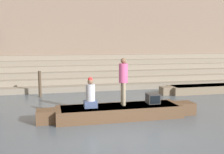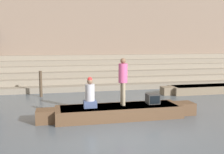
{
  "view_description": "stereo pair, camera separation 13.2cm",
  "coord_description": "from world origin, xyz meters",
  "views": [
    {
      "loc": [
        -2.04,
        -7.23,
        2.69
      ],
      "look_at": [
        0.33,
        2.91,
        1.35
      ],
      "focal_mm": 42.0,
      "sensor_mm": 36.0,
      "label": 1
    },
    {
      "loc": [
        -1.91,
        -7.26,
        2.69
      ],
      "look_at": [
        0.33,
        2.91,
        1.35
      ],
      "focal_mm": 42.0,
      "sensor_mm": 36.0,
      "label": 2
    }
  ],
  "objects": [
    {
      "name": "person_rowing",
      "position": [
        -0.73,
        1.7,
        0.89
      ],
      "size": [
        0.45,
        0.36,
        1.08
      ],
      "rotation": [
        0.0,
        0.0,
        -0.02
      ],
      "color": "#3D4C75",
      "rests_on": "rowboat_main"
    },
    {
      "name": "tv_set",
      "position": [
        1.65,
        1.8,
        0.63
      ],
      "size": [
        0.46,
        0.45,
        0.37
      ],
      "rotation": [
        0.0,
        0.0,
        -0.12
      ],
      "color": "#2D2D2D",
      "rests_on": "rowboat_main"
    },
    {
      "name": "mooring_post",
      "position": [
        -2.62,
        6.26,
        0.66
      ],
      "size": [
        0.15,
        0.15,
        1.32
      ],
      "primitive_type": "cylinder",
      "color": "#473828",
      "rests_on": "ground"
    },
    {
      "name": "person_standing",
      "position": [
        0.5,
        1.83,
        1.45
      ],
      "size": [
        0.32,
        0.32,
        1.72
      ],
      "rotation": [
        0.0,
        0.0,
        0.17
      ],
      "color": "gray",
      "rests_on": "rowboat_main"
    },
    {
      "name": "ground_plane",
      "position": [
        0.0,
        0.0,
        0.0
      ],
      "size": [
        120.0,
        120.0,
        0.0
      ],
      "primitive_type": "plane",
      "color": "#4C5660"
    },
    {
      "name": "rowboat_main",
      "position": [
        0.33,
        1.72,
        0.24
      ],
      "size": [
        5.82,
        1.32,
        0.45
      ],
      "rotation": [
        0.0,
        0.0,
        -0.06
      ],
      "color": "brown",
      "rests_on": "ground"
    },
    {
      "name": "moored_boat_shore",
      "position": [
        6.12,
        5.43,
        0.22
      ],
      "size": [
        5.09,
        1.1,
        0.41
      ],
      "rotation": [
        0.0,
        0.0,
        -0.05
      ],
      "color": "#756651",
      "rests_on": "ground"
    },
    {
      "name": "ghat_steps",
      "position": [
        0.0,
        10.04,
        0.68
      ],
      "size": [
        36.0,
        4.58,
        1.87
      ],
      "color": "gray",
      "rests_on": "ground"
    },
    {
      "name": "back_wall",
      "position": [
        0.0,
        12.29,
        4.28
      ],
      "size": [
        34.2,
        1.28,
        8.62
      ],
      "color": "#7F6B5B",
      "rests_on": "ground"
    }
  ]
}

